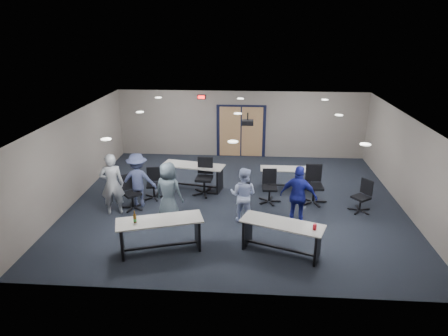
# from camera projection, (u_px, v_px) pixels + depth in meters

# --- Properties ---
(floor) EXTENTS (10.00, 10.00, 0.00)m
(floor) POSITION_uv_depth(u_px,v_px,m) (236.00, 201.00, 12.46)
(floor) COLOR black
(floor) RESTS_ON ground
(back_wall) EXTENTS (10.00, 0.04, 2.70)m
(back_wall) POSITION_uv_depth(u_px,v_px,m) (241.00, 124.00, 16.21)
(back_wall) COLOR gray
(back_wall) RESTS_ON floor
(front_wall) EXTENTS (10.00, 0.04, 2.70)m
(front_wall) POSITION_uv_depth(u_px,v_px,m) (227.00, 235.00, 7.78)
(front_wall) COLOR gray
(front_wall) RESTS_ON floor
(left_wall) EXTENTS (0.04, 9.00, 2.70)m
(left_wall) POSITION_uv_depth(u_px,v_px,m) (75.00, 157.00, 12.33)
(left_wall) COLOR gray
(left_wall) RESTS_ON floor
(right_wall) EXTENTS (0.04, 9.00, 2.70)m
(right_wall) POSITION_uv_depth(u_px,v_px,m) (407.00, 164.00, 11.67)
(right_wall) COLOR gray
(right_wall) RESTS_ON floor
(ceiling) EXTENTS (10.00, 9.00, 0.04)m
(ceiling) POSITION_uv_depth(u_px,v_px,m) (237.00, 116.00, 11.53)
(ceiling) COLOR white
(ceiling) RESTS_ON back_wall
(double_door) EXTENTS (2.00, 0.07, 2.20)m
(double_door) POSITION_uv_depth(u_px,v_px,m) (241.00, 132.00, 16.28)
(double_door) COLOR black
(double_door) RESTS_ON back_wall
(exit_sign) EXTENTS (0.32, 0.07, 0.18)m
(exit_sign) POSITION_uv_depth(u_px,v_px,m) (201.00, 97.00, 15.88)
(exit_sign) COLOR black
(exit_sign) RESTS_ON back_wall
(ceiling_projector) EXTENTS (0.35, 0.32, 0.37)m
(ceiling_projector) POSITION_uv_depth(u_px,v_px,m) (248.00, 122.00, 12.08)
(ceiling_projector) COLOR black
(ceiling_projector) RESTS_ON ceiling
(ceiling_can_lights) EXTENTS (6.24, 5.74, 0.02)m
(ceiling_can_lights) POSITION_uv_depth(u_px,v_px,m) (238.00, 115.00, 11.77)
(ceiling_can_lights) COLOR white
(ceiling_can_lights) RESTS_ON ceiling
(table_front_left) EXTENTS (2.15, 1.26, 1.14)m
(table_front_left) POSITION_uv_depth(u_px,v_px,m) (160.00, 229.00, 9.60)
(table_front_left) COLOR #B2AFA8
(table_front_left) RESTS_ON floor
(table_front_right) EXTENTS (2.07, 1.29, 0.93)m
(table_front_right) POSITION_uv_depth(u_px,v_px,m) (282.00, 232.00, 9.52)
(table_front_right) COLOR #B2AFA8
(table_front_right) RESTS_ON floor
(table_back_left) EXTENTS (2.15, 1.07, 0.83)m
(table_back_left) POSITION_uv_depth(u_px,v_px,m) (193.00, 172.00, 13.24)
(table_back_left) COLOR #B2AFA8
(table_back_left) RESTS_ON floor
(table_back_right) EXTENTS (1.71, 0.57, 0.70)m
(table_back_right) POSITION_uv_depth(u_px,v_px,m) (286.00, 175.00, 13.31)
(table_back_right) COLOR #B2AFA8
(table_back_right) RESTS_ON floor
(chair_back_a) EXTENTS (0.71, 0.71, 0.97)m
(chair_back_a) POSITION_uv_depth(u_px,v_px,m) (154.00, 184.00, 12.52)
(chair_back_a) COLOR black
(chair_back_a) RESTS_ON floor
(chair_back_b) EXTENTS (0.79, 0.79, 1.18)m
(chair_back_b) POSITION_uv_depth(u_px,v_px,m) (204.00, 177.00, 12.78)
(chair_back_b) COLOR black
(chair_back_b) RESTS_ON floor
(chair_back_c) EXTENTS (0.67, 0.67, 1.03)m
(chair_back_c) POSITION_uv_depth(u_px,v_px,m) (270.00, 187.00, 12.22)
(chair_back_c) COLOR black
(chair_back_c) RESTS_ON floor
(chair_back_d) EXTENTS (0.77, 0.77, 1.18)m
(chair_back_d) POSITION_uv_depth(u_px,v_px,m) (314.00, 185.00, 12.15)
(chair_back_d) COLOR black
(chair_back_d) RESTS_ON floor
(chair_loose_left) EXTENTS (0.92, 0.92, 1.04)m
(chair_loose_left) POSITION_uv_depth(u_px,v_px,m) (132.00, 192.00, 11.81)
(chair_loose_left) COLOR black
(chair_loose_left) RESTS_ON floor
(chair_loose_right) EXTENTS (0.85, 0.85, 0.97)m
(chair_loose_right) POSITION_uv_depth(u_px,v_px,m) (361.00, 196.00, 11.63)
(chair_loose_right) COLOR black
(chair_loose_right) RESTS_ON floor
(person_gray) EXTENTS (0.76, 0.60, 1.83)m
(person_gray) POSITION_uv_depth(u_px,v_px,m) (112.00, 184.00, 11.37)
(person_gray) COLOR #9CA1AA
(person_gray) RESTS_ON floor
(person_plaid) EXTENTS (0.95, 0.76, 1.68)m
(person_plaid) POSITION_uv_depth(u_px,v_px,m) (169.00, 191.00, 11.07)
(person_plaid) COLOR #4C5D69
(person_plaid) RESTS_ON floor
(person_lightblue) EXTENTS (0.90, 0.79, 1.58)m
(person_lightblue) POSITION_uv_depth(u_px,v_px,m) (243.00, 195.00, 10.98)
(person_lightblue) COLOR #C0CFFF
(person_lightblue) RESTS_ON floor
(person_navy) EXTENTS (1.08, 0.71, 1.71)m
(person_navy) POSITION_uv_depth(u_px,v_px,m) (299.00, 196.00, 10.74)
(person_navy) COLOR navy
(person_navy) RESTS_ON floor
(person_back) EXTENTS (1.13, 0.73, 1.66)m
(person_back) POSITION_uv_depth(u_px,v_px,m) (138.00, 180.00, 11.90)
(person_back) COLOR #444D7A
(person_back) RESTS_ON floor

